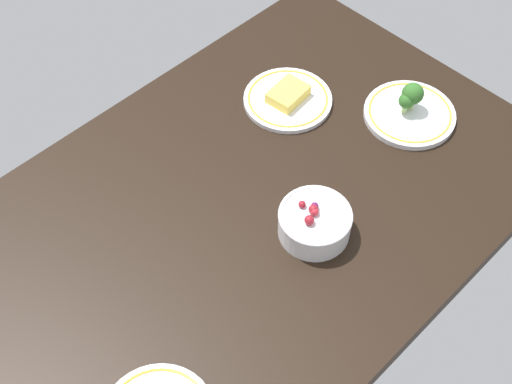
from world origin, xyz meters
The scene contains 4 objects.
dining_table centered at (0.00, 0.00, 2.00)cm, with size 116.44×80.18×4.00cm, color black.
plate_broccoli centered at (-39.24, 7.46, 5.65)cm, with size 19.77×19.77×8.09cm.
plate_cheese centered at (-23.73, -14.01, 5.01)cm, with size 19.53×19.53×3.59cm.
bowl_berries centered at (-2.16, 13.42, 7.15)cm, with size 13.95×13.95×7.35cm.
Camera 1 is at (58.48, 59.02, 115.03)cm, focal length 49.25 mm.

